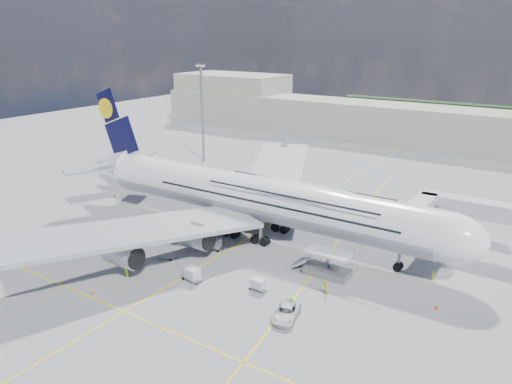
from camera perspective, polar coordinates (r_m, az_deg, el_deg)
The scene contains 31 objects.
ground at distance 79.19m, azimuth -4.03°, elevation -7.17°, with size 300.00×300.00×0.00m, color gray.
taxi_line_main at distance 79.19m, azimuth -4.03°, elevation -7.16°, with size 0.25×220.00×0.01m, color yellow.
taxi_line_cross at distance 66.35m, azimuth -14.81°, elevation -13.08°, with size 120.00×0.25×0.01m, color yellow.
taxi_line_diag at distance 80.43m, azimuth 8.41°, elevation -6.91°, with size 0.25×100.00×0.01m, color yellow.
airliner at distance 84.08m, azimuth 0.14°, elevation -0.56°, with size 77.26×79.15×23.71m.
jet_bridge at distance 83.30m, azimuth 21.78°, elevation -2.08°, with size 18.80×12.10×8.50m.
cargo_loader at distance 73.00m, azimuth 8.05°, elevation -8.50°, with size 8.53×3.20×3.67m.
light_mast at distance 133.44m, azimuth -6.17°, elevation 9.06°, with size 3.00×0.70×25.50m.
terminal at distance 160.32m, azimuth 17.10°, elevation 7.25°, with size 180.00×16.00×12.00m, color #B2AD9E.
hangar at distance 195.30m, azimuth -2.67°, elevation 10.69°, with size 40.00×22.00×18.00m, color #B2AD9E.
dolly_row_a at distance 87.27m, azimuth -11.59°, elevation -4.41°, with size 2.94×2.11×1.67m.
dolly_row_b at distance 78.89m, azimuth -10.05°, elevation -7.28°, with size 2.95×2.15×0.39m.
dolly_row_c at distance 80.71m, azimuth -4.81°, elevation -5.94°, with size 3.08×2.10×1.78m.
dolly_back at distance 91.19m, azimuth -9.96°, elevation -3.69°, with size 3.43×2.46×0.45m.
dolly_nose_far at distance 68.67m, azimuth 0.25°, elevation -10.47°, with size 2.61×1.46×1.62m.
dolly_nose_near at distance 71.53m, azimuth -7.31°, elevation -9.28°, with size 3.18×2.07×1.86m.
baggage_tug at distance 85.05m, azimuth -9.03°, elevation -5.01°, with size 2.66×1.41×1.60m.
catering_truck_inner at distance 97.35m, azimuth 1.79°, elevation -0.99°, with size 7.27×3.37×4.20m.
catering_truck_outer at distance 121.01m, azimuth 2.55°, elevation 2.84°, with size 8.11×5.83×4.46m.
service_van at distance 62.70m, azimuth 3.46°, elevation -13.58°, with size 2.62×5.68×1.58m, color silver.
crew_nose at distance 75.14m, azimuth 19.62°, elevation -9.06°, with size 0.55×0.36×1.51m, color #C1E317.
crew_loader at distance 68.12m, azimuth 7.91°, elevation -10.81°, with size 0.94×0.73×1.93m, color #CCE317.
crew_wing at distance 80.53m, azimuth -15.14°, elevation -6.68°, with size 0.99×0.41×1.69m, color #A3DB17.
crew_van at distance 64.84m, azimuth 4.08°, elevation -12.46°, with size 0.75×0.49×1.54m, color #AFE918.
crew_tug at distance 74.15m, azimuth -14.59°, elevation -8.90°, with size 1.02×0.59×1.58m, color #CAFF1A.
cone_nose at distance 68.49m, azimuth 19.89°, elevation -12.27°, with size 0.49×0.49×0.63m.
cone_wing_left_inner at distance 101.02m, azimuth -5.08°, elevation -1.39°, with size 0.39×0.39×0.49m.
cone_wing_left_outer at distance 110.05m, azimuth 1.23°, elevation 0.32°, with size 0.40×0.40×0.51m.
cone_wing_right_inner at distance 73.64m, azimuth -7.93°, elevation -9.13°, with size 0.39×0.39×0.50m.
cone_wing_right_outer at distance 71.39m, azimuth -18.19°, elevation -10.83°, with size 0.42×0.42×0.54m.
cone_tail at distance 109.80m, azimuth -15.87°, elevation -0.43°, with size 0.39×0.39×0.50m.
Camera 1 is at (43.97, -56.69, 33.52)m, focal length 35.00 mm.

